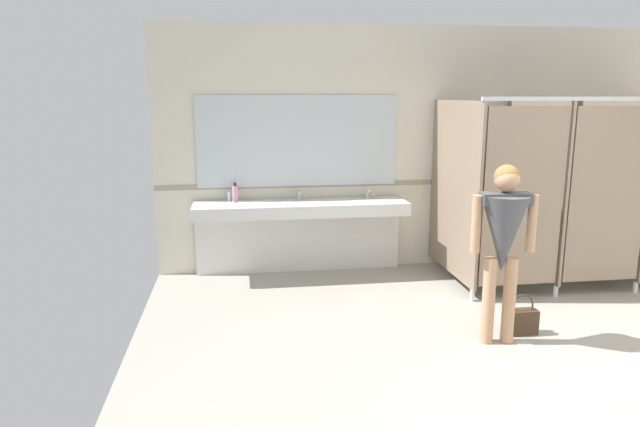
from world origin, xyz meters
TOP-DOWN VIEW (x-y plane):
  - ground_plane at (0.00, 0.00)m, footprint 7.52×6.83m
  - wall_back at (0.00, 3.18)m, footprint 7.52×0.12m
  - wall_back_tile_band at (0.00, 3.11)m, footprint 7.52×0.01m
  - vanity_counter at (-2.07, 2.91)m, footprint 2.47×0.55m
  - mirror_panel at (-2.07, 3.10)m, footprint 2.37×0.02m
  - bathroom_stalls at (1.00, 2.18)m, footprint 2.87×1.44m
  - person_standing at (-0.60, 0.76)m, footprint 0.55×0.44m
  - handbag at (-0.31, 0.89)m, footprint 0.29×0.12m
  - soap_dispenser at (-2.83, 2.99)m, footprint 0.07×0.07m
  - floor_drain_cover at (-0.38, 0.66)m, footprint 0.14×0.14m

SIDE VIEW (x-z plane):
  - ground_plane at x=0.00m, z-range -0.10..0.00m
  - floor_drain_cover at x=-0.38m, z-range 0.00..0.01m
  - handbag at x=-0.31m, z-range -0.06..0.31m
  - vanity_counter at x=-2.07m, z-range 0.15..1.15m
  - person_standing at x=-0.60m, z-range 0.20..1.75m
  - soap_dispenser at x=-2.83m, z-range 0.88..1.10m
  - wall_back_tile_band at x=0.00m, z-range 1.02..1.08m
  - bathroom_stalls at x=1.00m, z-range 0.05..2.14m
  - wall_back at x=0.00m, z-range 0.00..2.92m
  - mirror_panel at x=-2.07m, z-range 1.04..2.11m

